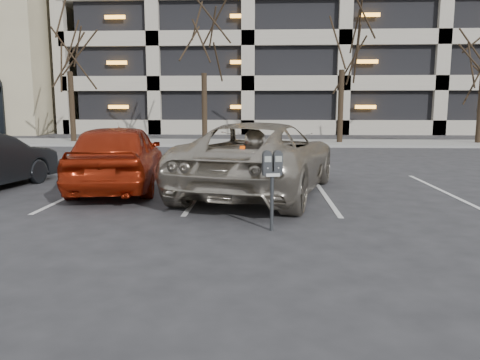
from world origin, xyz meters
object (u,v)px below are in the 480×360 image
object	(u,v)px
tree_a	(67,26)
car_red	(119,156)
tree_c	(343,23)
parking_meter	(272,171)
tree_b	(204,29)
suv_silver	(261,158)

from	to	relation	value
tree_a	car_red	xyz separation A→B (m)	(6.61, -13.56, -5.21)
tree_c	parking_meter	world-z (taller)	tree_c
tree_a	tree_b	size ratio (longest dim) A/B	1.03
tree_c	parking_meter	bearing A→B (deg)	-102.61
tree_a	suv_silver	xyz separation A→B (m)	(9.98, -13.88, -5.20)
tree_a	tree_b	xyz separation A→B (m)	(7.00, 0.00, -0.18)
tree_a	car_red	distance (m)	15.96
suv_silver	car_red	world-z (taller)	suv_silver
tree_a	suv_silver	size ratio (longest dim) A/B	1.33
tree_b	suv_silver	xyz separation A→B (m)	(2.98, -13.88, -5.02)
tree_c	suv_silver	size ratio (longest dim) A/B	1.34
parking_meter	suv_silver	bearing A→B (deg)	79.73
tree_c	tree_a	bearing A→B (deg)	180.00
tree_c	suv_silver	bearing A→B (deg)	-106.17
tree_c	suv_silver	distance (m)	15.38
tree_b	car_red	distance (m)	14.47
tree_b	car_red	size ratio (longest dim) A/B	1.74
tree_b	tree_c	bearing A→B (deg)	0.00
tree_a	parking_meter	size ratio (longest dim) A/B	6.65
tree_c	parking_meter	size ratio (longest dim) A/B	6.71
suv_silver	tree_c	bearing A→B (deg)	-91.67
tree_b	car_red	bearing A→B (deg)	-91.63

